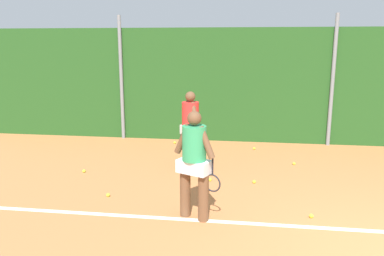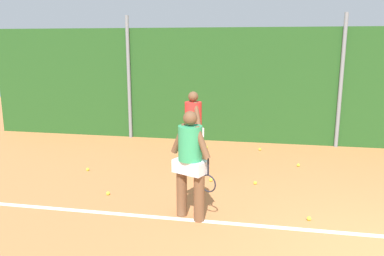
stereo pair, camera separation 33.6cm
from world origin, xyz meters
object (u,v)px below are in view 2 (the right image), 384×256
at_px(player_foreground_near, 191,160).
at_px(tennis_ball_4, 108,193).
at_px(tennis_ball_9, 260,149).
at_px(tennis_ball_13, 88,169).
at_px(tennis_ball_11, 298,165).
at_px(tennis_ball_6, 181,142).
at_px(tennis_ball_12, 211,180).
at_px(tennis_ball_5, 309,219).
at_px(tennis_ball_8, 255,183).
at_px(tennis_ball_2, 206,147).
at_px(player_midcourt, 193,126).

distance_m(player_foreground_near, tennis_ball_4, 1.99).
distance_m(tennis_ball_9, tennis_ball_13, 4.29).
height_order(tennis_ball_11, tennis_ball_13, same).
distance_m(tennis_ball_4, tennis_ball_6, 3.86).
relative_size(tennis_ball_6, tennis_ball_12, 1.00).
bearing_deg(tennis_ball_9, tennis_ball_5, -78.17).
height_order(tennis_ball_4, tennis_ball_13, same).
xyz_separation_m(tennis_ball_8, tennis_ball_12, (-0.87, 0.00, 0.00)).
bearing_deg(tennis_ball_9, tennis_ball_4, -127.05).
height_order(tennis_ball_5, tennis_ball_11, same).
relative_size(tennis_ball_11, tennis_ball_12, 1.00).
xyz_separation_m(player_foreground_near, tennis_ball_12, (0.09, 1.67, -0.92)).
xyz_separation_m(tennis_ball_5, tennis_ball_12, (-1.73, 1.43, 0.00)).
height_order(tennis_ball_2, tennis_ball_9, same).
relative_size(tennis_ball_4, tennis_ball_5, 1.00).
bearing_deg(tennis_ball_13, tennis_ball_2, 45.13).
bearing_deg(player_midcourt, tennis_ball_11, -109.84).
bearing_deg(tennis_ball_5, tennis_ball_11, 88.94).
xyz_separation_m(tennis_ball_4, tennis_ball_5, (3.47, -0.39, 0.00)).
height_order(tennis_ball_2, tennis_ball_11, same).
xyz_separation_m(tennis_ball_6, tennis_ball_9, (2.14, -0.31, 0.00)).
relative_size(player_midcourt, tennis_ball_9, 25.65).
relative_size(player_foreground_near, tennis_ball_5, 25.87).
height_order(tennis_ball_2, tennis_ball_8, same).
distance_m(tennis_ball_2, tennis_ball_4, 3.68).
distance_m(tennis_ball_4, tennis_ball_9, 4.40).
bearing_deg(player_foreground_near, tennis_ball_9, 100.96).
height_order(player_foreground_near, tennis_ball_9, player_foreground_near).
distance_m(tennis_ball_4, tennis_ball_5, 3.49).
relative_size(tennis_ball_8, tennis_ball_13, 1.00).
xyz_separation_m(player_foreground_near, tennis_ball_6, (-1.13, 4.46, -0.92)).
relative_size(tennis_ball_5, tennis_ball_11, 1.00).
relative_size(tennis_ball_6, tennis_ball_9, 1.00).
bearing_deg(tennis_ball_13, tennis_ball_11, 14.36).
bearing_deg(player_midcourt, tennis_ball_6, -13.35).
bearing_deg(player_foreground_near, player_midcourt, 124.24).
relative_size(tennis_ball_8, tennis_ball_12, 1.00).
distance_m(tennis_ball_6, tennis_ball_8, 3.48).
bearing_deg(tennis_ball_6, tennis_ball_9, -8.33).
bearing_deg(player_midcourt, tennis_ball_13, 72.59).
bearing_deg(tennis_ball_11, player_midcourt, -166.84).
distance_m(player_midcourt, tennis_ball_9, 2.40).
xyz_separation_m(player_foreground_near, tennis_ball_5, (1.82, 0.25, -0.92)).
xyz_separation_m(tennis_ball_5, tennis_ball_9, (-0.82, 3.90, 0.00)).
bearing_deg(tennis_ball_11, tennis_ball_6, 153.78).
bearing_deg(tennis_ball_2, tennis_ball_5, -60.30).
xyz_separation_m(tennis_ball_5, tennis_ball_13, (-4.43, 1.58, 0.00)).
height_order(tennis_ball_2, tennis_ball_4, same).
height_order(tennis_ball_4, tennis_ball_9, same).
bearing_deg(tennis_ball_12, tennis_ball_11, 36.10).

